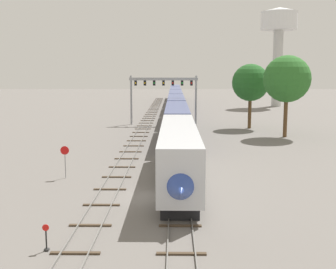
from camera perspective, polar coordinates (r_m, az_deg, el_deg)
ground_plane at (r=32.12m, az=-2.11°, el=-8.47°), size 400.00×400.00×0.00m
track_main at (r=91.16m, az=1.05°, el=2.61°), size 2.60×200.00×0.16m
track_near at (r=71.47m, az=-3.29°, el=0.98°), size 2.60×160.00×0.16m
passenger_train at (r=89.36m, az=1.06°, el=4.13°), size 3.04×129.33×4.80m
signal_gantry at (r=75.15m, az=-0.61°, el=6.21°), size 12.10×0.49×8.68m
water_tower at (r=119.62m, az=14.70°, el=13.60°), size 9.75×9.75×26.21m
switch_stand at (r=23.80m, az=-16.07°, el=-13.66°), size 0.36×0.24×1.46m
stop_sign at (r=38.39m, az=-13.71°, el=-3.01°), size 0.76×0.08×2.88m
trackside_tree_left at (r=62.85m, az=15.73°, el=7.20°), size 6.69×6.69×11.68m
trackside_tree_mid at (r=71.31m, az=11.05°, el=6.86°), size 6.10×6.10×10.63m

